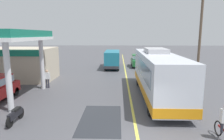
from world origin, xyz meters
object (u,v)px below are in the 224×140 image
Objects in this scene: pedestrian_near_pump at (47,78)px; car_trailing_behind_bus at (137,60)px; motorcycle_parked_forecourt at (15,115)px; minibus_opposing_lane at (112,58)px; coach_bus_main at (157,75)px.

car_trailing_behind_bus is at bearing 53.20° from pedestrian_near_pump.
pedestrian_near_pump is at bearing 96.21° from motorcycle_parked_forecourt.
pedestrian_near_pump is 15.43m from car_trailing_behind_bus.
minibus_opposing_lane is 18.91m from motorcycle_parked_forecourt.
pedestrian_near_pump is at bearing -126.80° from car_trailing_behind_bus.
car_trailing_behind_bus reaches higher than motorcycle_parked_forecourt.
pedestrian_near_pump is 0.40× the size of car_trailing_behind_bus.
coach_bus_main is at bearing 30.49° from motorcycle_parked_forecourt.
pedestrian_near_pump is (-9.45, 2.11, -0.79)m from coach_bus_main.
motorcycle_parked_forecourt is 0.43× the size of car_trailing_behind_bus.
minibus_opposing_lane reaches higher than pedestrian_near_pump.
coach_bus_main is at bearing -89.20° from car_trailing_behind_bus.
minibus_opposing_lane is 1.46× the size of car_trailing_behind_bus.
minibus_opposing_lane is at bearing 63.44° from pedestrian_near_pump.
motorcycle_parked_forecourt is at bearing -113.39° from car_trailing_behind_bus.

